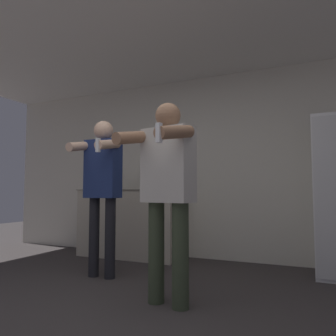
{
  "coord_description": "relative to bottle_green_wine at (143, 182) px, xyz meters",
  "views": [
    {
      "loc": [
        1.38,
        -1.75,
        0.92
      ],
      "look_at": [
        0.26,
        0.72,
        1.12
      ],
      "focal_mm": 35.0,
      "sensor_mm": 36.0,
      "label": 1
    }
  ],
  "objects": [
    {
      "name": "ground_plane",
      "position": [
        0.85,
        -2.32,
        -1.05
      ],
      "size": [
        14.0,
        14.0,
        0.0
      ],
      "primitive_type": "plane",
      "color": "#383333"
    },
    {
      "name": "wall_back",
      "position": [
        0.85,
        0.34,
        0.22
      ],
      "size": [
        7.0,
        0.06,
        2.55
      ],
      "color": "beige",
      "rests_on": "ground_plane"
    },
    {
      "name": "ceiling_slab",
      "position": [
        0.85,
        -1.01,
        1.52
      ],
      "size": [
        7.0,
        3.15,
        0.05
      ],
      "color": "silver",
      "rests_on": "wall_back"
    },
    {
      "name": "counter",
      "position": [
        -0.2,
        0.02,
        -0.58
      ],
      "size": [
        1.51,
        0.61,
        0.95
      ],
      "color": "#BCB29E",
      "rests_on": "ground_plane"
    },
    {
      "name": "bottle_green_wine",
      "position": [
        0.0,
        0.0,
        0.0
      ],
      "size": [
        0.07,
        0.07,
        0.27
      ],
      "color": "#194723",
      "rests_on": "counter"
    },
    {
      "name": "bottle_dark_rum",
      "position": [
        0.41,
        0.0,
        -0.0
      ],
      "size": [
        0.06,
        0.06,
        0.26
      ],
      "color": "#563314",
      "rests_on": "counter"
    },
    {
      "name": "bottle_clear_vodka",
      "position": [
        0.24,
        0.0,
        0.02
      ],
      "size": [
        0.07,
        0.07,
        0.33
      ],
      "color": "#194723",
      "rests_on": "counter"
    },
    {
      "name": "bottle_brown_liquor",
      "position": [
        0.12,
        0.0,
        0.02
      ],
      "size": [
        0.08,
        0.08,
        0.33
      ],
      "color": "#563314",
      "rests_on": "counter"
    },
    {
      "name": "person_woman_foreground",
      "position": [
        1.12,
        -1.62,
        -0.07
      ],
      "size": [
        0.59,
        0.6,
        1.67
      ],
      "color": "#38422D",
      "rests_on": "ground_plane"
    },
    {
      "name": "person_man_side",
      "position": [
        0.1,
        -1.11,
        -0.0
      ],
      "size": [
        0.46,
        0.47,
        1.7
      ],
      "color": "black",
      "rests_on": "ground_plane"
    }
  ]
}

